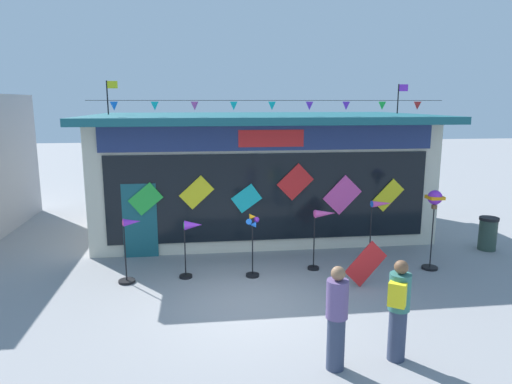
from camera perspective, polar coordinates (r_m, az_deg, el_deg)
name	(u,v)px	position (r m, az deg, el deg)	size (l,w,h in m)	color
ground_plane	(250,303)	(9.82, -0.74, -13.55)	(80.00, 80.00, 0.00)	gray
kite_shop_building	(259,171)	(14.92, 0.32, 2.56)	(10.15, 6.03, 4.73)	beige
wind_spinner_far_left	(129,247)	(10.94, -15.41, -6.60)	(0.59, 0.38, 1.52)	black
wind_spinner_left	(191,236)	(10.91, -8.03, -5.45)	(0.57, 0.30, 1.39)	black
wind_spinner_center_left	(253,240)	(10.87, -0.42, -6.02)	(0.33, 0.32, 1.55)	black
wind_spinner_center_right	(322,224)	(11.42, 8.21, -3.99)	(0.67, 0.29, 1.52)	black
wind_spinner_right	(377,225)	(11.91, 14.72, -4.01)	(0.71, 0.35, 1.70)	black
wind_spinner_far_right	(434,209)	(12.02, 21.18, -1.93)	(0.39, 0.39, 2.00)	black
person_near_camera	(337,318)	(7.40, 9.94, -15.06)	(0.34, 0.34, 1.68)	#333D56
person_mid_plaza	(398,308)	(7.83, 17.21, -13.61)	(0.44, 0.47, 1.68)	#333D56
trash_bin	(488,233)	(14.50, 26.77, -4.60)	(0.52, 0.52, 0.94)	#2D4238
display_kite_on_ground	(366,264)	(10.77, 13.45, -8.64)	(0.52, 0.03, 0.94)	red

